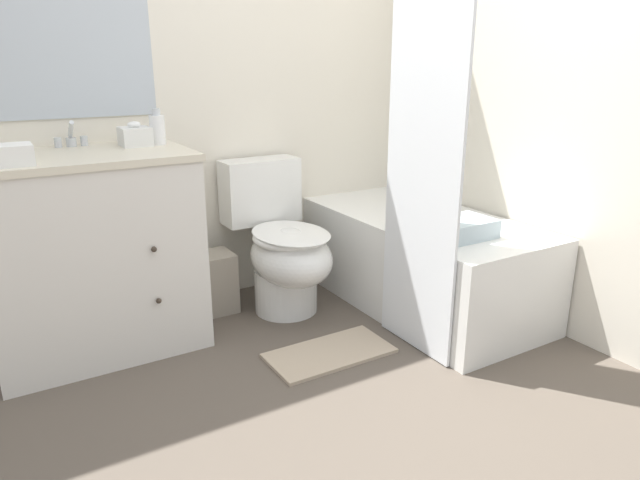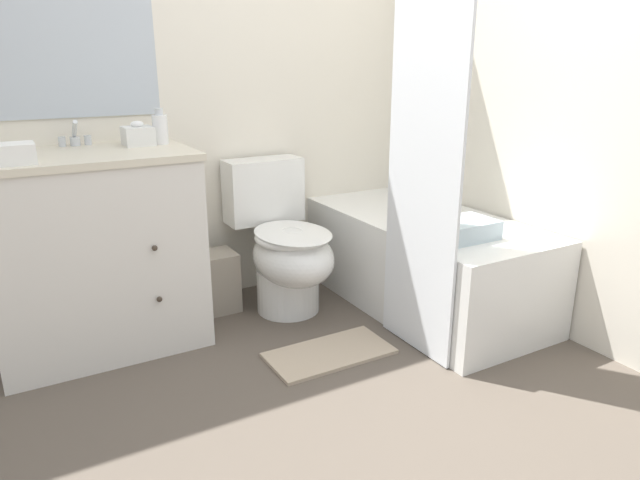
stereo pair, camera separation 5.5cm
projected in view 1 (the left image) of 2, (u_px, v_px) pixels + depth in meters
ground_plane at (406, 447)px, 1.96m from camera, size 14.00×14.00×0.00m
wall_back at (213, 63)px, 2.90m from camera, size 8.00×0.06×2.50m
wall_right at (505, 63)px, 2.82m from camera, size 0.05×2.60×2.50m
vanity_cabinet at (93, 251)px, 2.53m from camera, size 0.89×0.61×0.89m
sink_faucet at (71, 139)px, 2.56m from camera, size 0.14×0.12×0.12m
toilet at (283, 247)px, 2.94m from camera, size 0.41×0.69×0.76m
bathtub at (421, 260)px, 3.04m from camera, size 0.67×1.36×0.49m
shower_curtain at (425, 129)px, 2.34m from camera, size 0.02×0.46×1.98m
wastebasket at (211, 283)px, 2.97m from camera, size 0.23×0.20×0.32m
tissue_box at (135, 136)px, 2.58m from camera, size 0.13×0.14×0.11m
soap_dispenser at (157, 129)px, 2.61m from camera, size 0.07×0.07×0.16m
hand_towel_folded at (1, 156)px, 2.09m from camera, size 0.21×0.14×0.08m
bath_towel_folded at (458, 229)px, 2.60m from camera, size 0.32×0.21×0.09m
bath_mat at (330, 353)px, 2.56m from camera, size 0.56×0.29×0.02m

